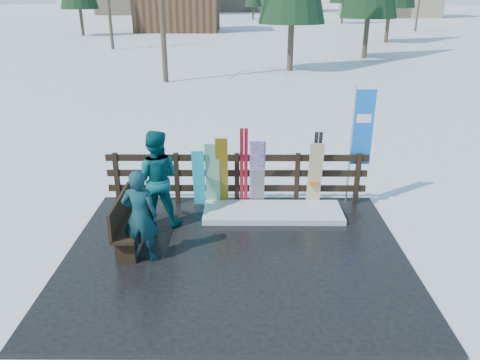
{
  "coord_description": "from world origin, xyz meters",
  "views": [
    {
      "loc": [
        0.12,
        -7.2,
        4.36
      ],
      "look_at": [
        0.07,
        1.0,
        1.1
      ],
      "focal_mm": 35.0,
      "sensor_mm": 36.0,
      "label": 1
    }
  ],
  "objects_px": {
    "snowboard_4": "(258,174)",
    "person_front": "(140,216)",
    "person_back": "(156,179)",
    "snowboard_1": "(213,175)",
    "snowboard_5": "(315,175)",
    "bench": "(127,220)",
    "snowboard_0": "(199,178)",
    "rental_flag": "(360,132)",
    "snowboard_3": "(256,173)",
    "snowboard_2": "(222,173)"
  },
  "relations": [
    {
      "from": "snowboard_3",
      "to": "person_front",
      "type": "bearing_deg",
      "value": -133.2
    },
    {
      "from": "snowboard_5",
      "to": "person_front",
      "type": "height_order",
      "value": "person_front"
    },
    {
      "from": "snowboard_5",
      "to": "person_front",
      "type": "relative_size",
      "value": 0.91
    },
    {
      "from": "snowboard_0",
      "to": "person_back",
      "type": "distance_m",
      "value": 1.14
    },
    {
      "from": "person_back",
      "to": "bench",
      "type": "bearing_deg",
      "value": 64.16
    },
    {
      "from": "rental_flag",
      "to": "person_front",
      "type": "distance_m",
      "value": 4.88
    },
    {
      "from": "snowboard_1",
      "to": "rental_flag",
      "type": "bearing_deg",
      "value": 5.0
    },
    {
      "from": "bench",
      "to": "rental_flag",
      "type": "xyz_separation_m",
      "value": [
        4.52,
        1.95,
        1.09
      ]
    },
    {
      "from": "rental_flag",
      "to": "snowboard_1",
      "type": "bearing_deg",
      "value": -175.0
    },
    {
      "from": "snowboard_4",
      "to": "person_back",
      "type": "height_order",
      "value": "person_back"
    },
    {
      "from": "person_front",
      "to": "person_back",
      "type": "xyz_separation_m",
      "value": [
        0.04,
        1.34,
        0.15
      ]
    },
    {
      "from": "snowboard_1",
      "to": "person_front",
      "type": "height_order",
      "value": "person_front"
    },
    {
      "from": "snowboard_3",
      "to": "rental_flag",
      "type": "bearing_deg",
      "value": 7.11
    },
    {
      "from": "snowboard_4",
      "to": "snowboard_5",
      "type": "distance_m",
      "value": 1.19
    },
    {
      "from": "snowboard_2",
      "to": "snowboard_4",
      "type": "distance_m",
      "value": 0.76
    },
    {
      "from": "snowboard_0",
      "to": "person_back",
      "type": "relative_size",
      "value": 0.71
    },
    {
      "from": "rental_flag",
      "to": "person_back",
      "type": "distance_m",
      "value": 4.32
    },
    {
      "from": "snowboard_2",
      "to": "person_back",
      "type": "xyz_separation_m",
      "value": [
        -1.24,
        -0.8,
        0.17
      ]
    },
    {
      "from": "snowboard_0",
      "to": "snowboard_5",
      "type": "relative_size",
      "value": 0.91
    },
    {
      "from": "snowboard_1",
      "to": "person_back",
      "type": "distance_m",
      "value": 1.34
    },
    {
      "from": "snowboard_3",
      "to": "person_back",
      "type": "bearing_deg",
      "value": -157.92
    },
    {
      "from": "snowboard_5",
      "to": "person_back",
      "type": "xyz_separation_m",
      "value": [
        -3.2,
        -0.8,
        0.23
      ]
    },
    {
      "from": "person_front",
      "to": "bench",
      "type": "bearing_deg",
      "value": -50.58
    },
    {
      "from": "snowboard_2",
      "to": "person_front",
      "type": "height_order",
      "value": "person_front"
    },
    {
      "from": "bench",
      "to": "person_back",
      "type": "relative_size",
      "value": 0.77
    },
    {
      "from": "bench",
      "to": "snowboard_3",
      "type": "height_order",
      "value": "snowboard_3"
    },
    {
      "from": "snowboard_3",
      "to": "person_back",
      "type": "distance_m",
      "value": 2.13
    },
    {
      "from": "snowboard_1",
      "to": "person_front",
      "type": "relative_size",
      "value": 0.9
    },
    {
      "from": "snowboard_3",
      "to": "bench",
      "type": "bearing_deg",
      "value": -144.53
    },
    {
      "from": "snowboard_2",
      "to": "snowboard_3",
      "type": "distance_m",
      "value": 0.72
    },
    {
      "from": "snowboard_0",
      "to": "snowboard_2",
      "type": "xyz_separation_m",
      "value": [
        0.49,
        0.0,
        0.13
      ]
    },
    {
      "from": "snowboard_0",
      "to": "snowboard_3",
      "type": "bearing_deg",
      "value": 0.0
    },
    {
      "from": "snowboard_2",
      "to": "snowboard_4",
      "type": "xyz_separation_m",
      "value": [
        0.76,
        0.0,
        -0.03
      ]
    },
    {
      "from": "snowboard_1",
      "to": "snowboard_5",
      "type": "bearing_deg",
      "value": -0.0
    },
    {
      "from": "snowboard_2",
      "to": "snowboard_3",
      "type": "relative_size",
      "value": 1.01
    },
    {
      "from": "bench",
      "to": "snowboard_1",
      "type": "relative_size",
      "value": 1.01
    },
    {
      "from": "bench",
      "to": "rental_flag",
      "type": "distance_m",
      "value": 5.04
    },
    {
      "from": "snowboard_3",
      "to": "person_front",
      "type": "xyz_separation_m",
      "value": [
        -2.01,
        -2.14,
        0.04
      ]
    },
    {
      "from": "snowboard_0",
      "to": "snowboard_3",
      "type": "xyz_separation_m",
      "value": [
        1.21,
        0.0,
        0.11
      ]
    },
    {
      "from": "snowboard_5",
      "to": "person_back",
      "type": "distance_m",
      "value": 3.31
    },
    {
      "from": "snowboard_5",
      "to": "snowboard_4",
      "type": "bearing_deg",
      "value": 180.0
    },
    {
      "from": "snowboard_5",
      "to": "rental_flag",
      "type": "relative_size",
      "value": 0.58
    },
    {
      "from": "bench",
      "to": "snowboard_0",
      "type": "xyz_separation_m",
      "value": [
        1.14,
        1.68,
        0.15
      ]
    },
    {
      "from": "snowboard_1",
      "to": "snowboard_3",
      "type": "height_order",
      "value": "snowboard_3"
    },
    {
      "from": "snowboard_4",
      "to": "rental_flag",
      "type": "relative_size",
      "value": 0.61
    },
    {
      "from": "rental_flag",
      "to": "snowboard_0",
      "type": "bearing_deg",
      "value": -175.43
    },
    {
      "from": "snowboard_4",
      "to": "person_front",
      "type": "height_order",
      "value": "person_front"
    },
    {
      "from": "bench",
      "to": "snowboard_1",
      "type": "distance_m",
      "value": 2.22
    },
    {
      "from": "snowboard_3",
      "to": "person_back",
      "type": "height_order",
      "value": "person_back"
    },
    {
      "from": "snowboard_4",
      "to": "person_front",
      "type": "bearing_deg",
      "value": -133.77
    }
  ]
}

